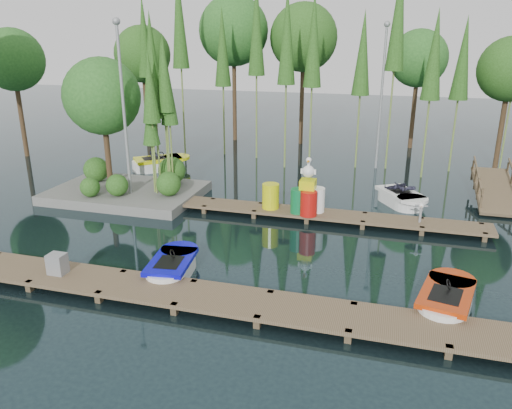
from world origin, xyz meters
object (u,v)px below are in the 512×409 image
(island, at_px, (118,122))
(boat_blue, at_px, (172,267))
(yellow_barrel, at_px, (271,196))
(boat_red, at_px, (446,301))
(drum_cluster, at_px, (308,197))
(boat_yellow_far, at_px, (159,164))
(utility_cabinet, at_px, (57,264))

(island, distance_m, boat_blue, 8.88)
(boat_blue, bearing_deg, yellow_barrel, 67.76)
(boat_red, xyz_separation_m, drum_cluster, (-4.55, 5.37, 0.67))
(boat_blue, bearing_deg, boat_yellow_far, 110.49)
(boat_blue, bearing_deg, boat_red, -6.54)
(yellow_barrel, xyz_separation_m, drum_cluster, (1.47, -0.16, 0.14))
(boat_blue, bearing_deg, island, 121.81)
(boat_red, bearing_deg, island, 166.52)
(boat_red, height_order, drum_cluster, drum_cluster)
(island, xyz_separation_m, drum_cluster, (8.27, -0.95, -2.26))
(boat_blue, xyz_separation_m, utility_cabinet, (-2.85, -1.32, 0.35))
(boat_yellow_far, bearing_deg, drum_cluster, -50.52)
(boat_red, bearing_deg, boat_blue, -166.10)
(island, distance_m, boat_red, 14.59)
(boat_blue, bearing_deg, utility_cabinet, -162.77)
(boat_red, bearing_deg, boat_yellow_far, 154.04)
(boat_blue, xyz_separation_m, boat_red, (7.49, 0.15, 0.01))
(yellow_barrel, bearing_deg, boat_red, -42.57)
(island, bearing_deg, utility_cabinet, -72.31)
(boat_red, relative_size, boat_yellow_far, 0.89)
(boat_red, height_order, boat_yellow_far, boat_yellow_far)
(utility_cabinet, bearing_deg, island, 107.69)
(boat_red, xyz_separation_m, yellow_barrel, (-6.02, 5.53, 0.53))
(island, bearing_deg, yellow_barrel, -6.63)
(boat_yellow_far, relative_size, drum_cluster, 1.49)
(boat_blue, height_order, drum_cluster, drum_cluster)
(boat_blue, distance_m, utility_cabinet, 3.16)
(boat_yellow_far, height_order, drum_cluster, drum_cluster)
(boat_blue, height_order, utility_cabinet, utility_cabinet)
(island, xyz_separation_m, utility_cabinet, (2.48, -7.79, -2.59))
(island, relative_size, boat_blue, 2.60)
(boat_red, height_order, utility_cabinet, utility_cabinet)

